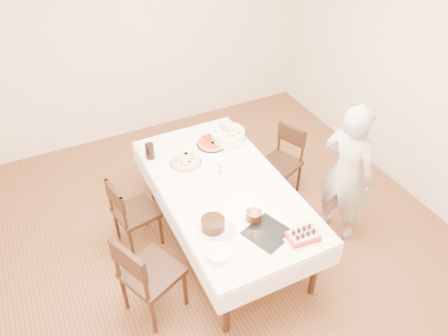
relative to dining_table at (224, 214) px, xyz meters
name	(u,v)px	position (x,y,z in m)	size (l,w,h in m)	color
floor	(232,245)	(0.04, -0.11, -0.38)	(5.00, 5.00, 0.00)	brown
wall_back	(142,35)	(0.04, 2.39, 0.98)	(4.50, 0.04, 2.70)	beige
wall_right	(430,83)	(2.29, -0.11, 0.98)	(0.04, 5.00, 2.70)	beige
dining_table	(224,214)	(0.00, 0.00, 0.00)	(1.14, 2.14, 0.75)	white
chair_right_savory	(280,164)	(0.90, 0.40, 0.04)	(0.43, 0.43, 0.83)	#321B10
chair_left_savory	(136,212)	(-0.79, 0.37, 0.04)	(0.42, 0.42, 0.83)	#321B10
chair_left_dessert	(152,273)	(-0.90, -0.44, 0.09)	(0.48, 0.48, 0.94)	#321B10
person	(347,174)	(1.14, -0.38, 0.39)	(0.56, 0.37, 1.53)	#B5AEAA
pizza_white	(186,161)	(-0.19, 0.48, 0.40)	(0.32, 0.32, 0.04)	beige
pizza_pepperoni	(212,143)	(0.18, 0.66, 0.40)	(0.33, 0.33, 0.04)	red
red_placemat	(228,141)	(0.36, 0.64, 0.38)	(0.23, 0.23, 0.01)	#B21E1E
pasta_bowl	(228,135)	(0.36, 0.65, 0.44)	(0.36, 0.36, 0.12)	white
taper_candle	(217,136)	(0.22, 0.60, 0.50)	(0.05, 0.05, 0.25)	white
shaker_pair	(220,170)	(0.05, 0.17, 0.42)	(0.07, 0.07, 0.08)	white
cola_glass	(150,151)	(-0.48, 0.72, 0.46)	(0.09, 0.09, 0.17)	black
layer_cake	(213,224)	(-0.33, -0.45, 0.43)	(0.26, 0.26, 0.11)	black
cake_board	(268,233)	(0.06, -0.70, 0.38)	(0.33, 0.33, 0.01)	black
birthday_cake	(254,212)	(0.04, -0.51, 0.46)	(0.14, 0.14, 0.14)	#3D1B10
strawberry_box	(303,236)	(0.29, -0.88, 0.41)	(0.26, 0.17, 0.07)	red
box_lid	(302,240)	(0.28, -0.89, 0.38)	(0.26, 0.17, 0.02)	beige
plate_stack	(219,253)	(-0.40, -0.73, 0.40)	(0.21, 0.21, 0.04)	white
china_plate	(221,230)	(-0.27, -0.50, 0.38)	(0.27, 0.27, 0.01)	white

